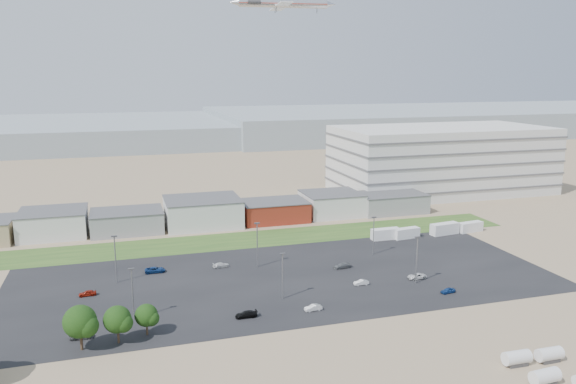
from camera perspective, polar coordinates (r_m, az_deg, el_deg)
name	(u,v)px	position (r m, az deg, el deg)	size (l,w,h in m)	color
ground	(290,318)	(107.70, 0.22, -12.66)	(700.00, 700.00, 0.00)	#867455
parking_lot	(285,279)	(126.72, -0.26, -8.79)	(120.00, 50.00, 0.01)	black
grass_strip	(235,241)	(155.08, -5.41, -4.94)	(160.00, 16.00, 0.02)	#2B4E1D
hills_backdrop	(217,130)	(416.38, -7.22, 6.24)	(700.00, 200.00, 9.00)	gray
building_row	(165,215)	(170.07, -12.34, -2.26)	(170.00, 20.00, 8.00)	silver
parking_garage	(441,159)	(225.21, 15.28, 3.23)	(80.00, 40.00, 25.00)	silver
storage_tank_nw	(517,357)	(98.25, 22.22, -15.29)	(4.33, 2.16, 2.60)	silver
storage_tank_ne	(549,354)	(101.39, 25.01, -14.69)	(4.21, 2.10, 2.53)	silver
storage_tank_sw	(545,376)	(94.43, 24.65, -16.65)	(4.39, 2.19, 2.63)	silver
box_trailer_a	(386,234)	(157.63, 9.88, -4.22)	(8.03, 2.51, 3.01)	silver
box_trailer_b	(406,233)	(159.83, 11.94, -4.11)	(7.58, 2.37, 2.84)	silver
box_trailer_c	(444,229)	(166.15, 15.61, -3.62)	(8.53, 2.67, 3.20)	silver
box_trailer_d	(470,227)	(170.95, 18.04, -3.39)	(7.60, 2.37, 2.85)	silver
tree_mid	(80,325)	(100.55, -20.37, -12.56)	(5.85, 5.85, 8.77)	black
tree_right	(117,322)	(101.25, -16.94, -12.55)	(4.98, 4.98, 7.48)	black
tree_near	(146,318)	(103.03, -14.19, -12.28)	(4.26, 4.26, 6.38)	black
lightpole_front_l	(133,294)	(109.09, -15.50, -9.95)	(1.17, 0.49, 9.93)	slate
lightpole_front_m	(283,276)	(114.38, -0.56, -8.54)	(1.13, 0.47, 9.64)	slate
lightpole_front_r	(417,260)	(125.40, 12.93, -6.76)	(1.25, 0.52, 10.59)	slate
lightpole_back_l	(116,259)	(128.36, -17.12, -6.55)	(1.25, 0.52, 10.61)	slate
lightpole_back_m	(257,245)	(132.66, -3.14, -5.39)	(1.27, 0.53, 10.76)	slate
lightpole_back_r	(373,236)	(143.14, 8.68, -4.42)	(1.15, 0.48, 9.78)	slate
airliner	(283,3)	(215.23, -0.50, 18.62)	(39.64, 27.02, 11.71)	silver
parked_car_0	(417,276)	(129.63, 12.94, -8.34)	(1.95, 4.23, 1.18)	silver
parked_car_1	(361,282)	(124.02, 7.45, -9.09)	(1.16, 3.33, 1.10)	silver
parked_car_2	(448,291)	(123.25, 15.94, -9.60)	(1.31, 3.25, 1.11)	navy
parked_car_3	(246,314)	(107.92, -4.26, -12.29)	(1.69, 4.16, 1.21)	black
parked_car_5	(87,293)	(124.28, -19.70, -9.65)	(1.40, 3.47, 1.18)	maroon
parked_car_6	(221,265)	(134.53, -6.82, -7.37)	(1.57, 3.87, 1.12)	silver
parked_car_9	(155,270)	(133.74, -13.35, -7.70)	(2.15, 4.66, 1.29)	navy
parked_car_10	(81,335)	(106.04, -20.26, -13.50)	(1.66, 4.07, 1.18)	#595B5E
parked_car_12	(342,266)	(133.59, 5.50, -7.47)	(1.68, 4.13, 1.20)	#595B5E
parked_car_13	(313,308)	(110.61, 2.58, -11.66)	(1.20, 3.44, 1.13)	silver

